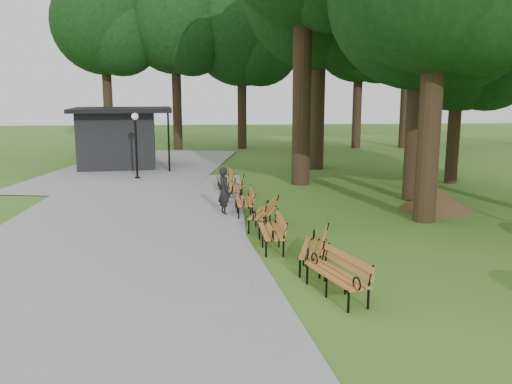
{
  "coord_description": "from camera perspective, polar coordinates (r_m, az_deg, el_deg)",
  "views": [
    {
      "loc": [
        -1.08,
        -14.85,
        4.12
      ],
      "look_at": [
        0.21,
        0.9,
        1.1
      ],
      "focal_mm": 37.65,
      "sensor_mm": 36.0,
      "label": 1
    }
  ],
  "objects": [
    {
      "name": "lawn_tree_5",
      "position": [
        25.34,
        20.84,
        14.55
      ],
      "size": [
        5.82,
        5.82,
        9.01
      ],
      "color": "black",
      "rests_on": "ground"
    },
    {
      "name": "person",
      "position": [
        17.88,
        -3.39,
        0.1
      ],
      "size": [
        0.56,
        0.68,
        1.6
      ],
      "primitive_type": "imported",
      "rotation": [
        0.0,
        0.0,
        1.91
      ],
      "color": "black",
      "rests_on": "ground"
    },
    {
      "name": "path",
      "position": [
        18.55,
        -13.62,
        -2.23
      ],
      "size": [
        12.0,
        38.0,
        0.06
      ],
      "primitive_type": "cube",
      "color": "gray",
      "rests_on": "ground"
    },
    {
      "name": "lamp_post",
      "position": [
        25.47,
        -12.68,
        6.27
      ],
      "size": [
        0.32,
        0.32,
        3.08
      ],
      "color": "black",
      "rests_on": "ground"
    },
    {
      "name": "dirt_mound",
      "position": [
        19.56,
        18.63,
        -0.73
      ],
      "size": [
        2.23,
        2.23,
        0.8
      ],
      "primitive_type": "cone",
      "color": "#47301C",
      "rests_on": "ground"
    },
    {
      "name": "bench_4",
      "position": [
        17.98,
        -1.31,
        -0.99
      ],
      "size": [
        0.66,
        1.91,
        0.88
      ],
      "primitive_type": null,
      "rotation": [
        0.0,
        0.0,
        -1.56
      ],
      "color": "#B36729",
      "rests_on": "ground"
    },
    {
      "name": "bench_0",
      "position": [
        11.06,
        8.52,
        -8.74
      ],
      "size": [
        1.19,
        2.0,
        0.88
      ],
      "primitive_type": null,
      "rotation": [
        0.0,
        0.0,
        -1.26
      ],
      "color": "#B36729",
      "rests_on": "ground"
    },
    {
      "name": "ground",
      "position": [
        15.45,
        -0.5,
        -4.65
      ],
      "size": [
        100.0,
        100.0,
        0.0
      ],
      "primitive_type": "plane",
      "color": "#35641C",
      "rests_on": "ground"
    },
    {
      "name": "tree_backdrop",
      "position": [
        39.18,
        7.41,
        16.77
      ],
      "size": [
        37.74,
        8.97,
        16.49
      ],
      "primitive_type": null,
      "color": "black",
      "rests_on": "ground"
    },
    {
      "name": "bench_1",
      "position": [
        12.79,
        6.08,
        -5.97
      ],
      "size": [
        1.12,
        2.0,
        0.88
      ],
      "primitive_type": null,
      "rotation": [
        0.0,
        0.0,
        -1.84
      ],
      "color": "#B36729",
      "rests_on": "ground"
    },
    {
      "name": "bench_2",
      "position": [
        14.2,
        1.59,
        -4.21
      ],
      "size": [
        0.66,
        1.91,
        0.88
      ],
      "primitive_type": null,
      "rotation": [
        0.0,
        0.0,
        -1.56
      ],
      "color": "#B36729",
      "rests_on": "ground"
    },
    {
      "name": "bench_6",
      "position": [
        22.22,
        -3.34,
        1.27
      ],
      "size": [
        0.75,
        1.93,
        0.88
      ],
      "primitive_type": null,
      "rotation": [
        0.0,
        0.0,
        -1.51
      ],
      "color": "#B36729",
      "rests_on": "ground"
    },
    {
      "name": "bench_5",
      "position": [
        20.48,
        -2.23,
        0.45
      ],
      "size": [
        0.82,
        1.95,
        0.88
      ],
      "primitive_type": null,
      "rotation": [
        0.0,
        0.0,
        -1.67
      ],
      "color": "#B36729",
      "rests_on": "ground"
    },
    {
      "name": "bench_3",
      "position": [
        16.25,
        0.73,
        -2.28
      ],
      "size": [
        1.23,
        2.0,
        0.88
      ],
      "primitive_type": null,
      "rotation": [
        0.0,
        0.0,
        -1.91
      ],
      "color": "#B36729",
      "rests_on": "ground"
    },
    {
      "name": "kiosk",
      "position": [
        29.65,
        -14.5,
        5.59
      ],
      "size": [
        5.49,
        4.89,
        3.19
      ],
      "primitive_type": null,
      "rotation": [
        0.0,
        0.0,
        0.1
      ],
      "color": "black",
      "rests_on": "ground"
    }
  ]
}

